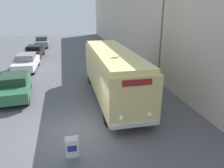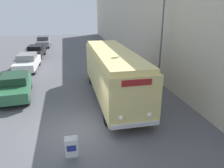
% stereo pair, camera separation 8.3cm
% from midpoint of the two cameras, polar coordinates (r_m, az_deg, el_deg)
% --- Properties ---
extents(ground_plane, '(80.00, 80.00, 0.00)m').
position_cam_midpoint_polar(ground_plane, '(11.23, -9.02, -12.21)').
color(ground_plane, '#56565B').
extents(building_wall_right, '(0.30, 60.00, 7.29)m').
position_cam_midpoint_polar(building_wall_right, '(21.07, 8.68, 13.35)').
color(building_wall_right, beige).
rests_on(building_wall_right, ground_plane).
extents(vintage_bus, '(2.51, 9.69, 3.21)m').
position_cam_midpoint_polar(vintage_bus, '(14.30, 0.11, 3.16)').
color(vintage_bus, black).
rests_on(vintage_bus, ground_plane).
extents(sign_board, '(0.53, 0.34, 0.91)m').
position_cam_midpoint_polar(sign_board, '(9.40, -10.64, -16.13)').
color(sign_board, gray).
rests_on(sign_board, ground_plane).
extents(streetlamp, '(0.36, 0.36, 7.19)m').
position_cam_midpoint_polar(streetlamp, '(15.95, 12.75, 14.55)').
color(streetlamp, '#595E60').
rests_on(streetlamp, ground_plane).
extents(parked_car_near, '(2.25, 4.61, 1.59)m').
position_cam_midpoint_polar(parked_car_near, '(16.06, -24.21, -0.53)').
color(parked_car_near, black).
rests_on(parked_car_near, ground_plane).
extents(parked_car_mid, '(2.07, 4.80, 1.57)m').
position_cam_midpoint_polar(parked_car_mid, '(22.79, -21.54, 5.38)').
color(parked_car_mid, black).
rests_on(parked_car_mid, ground_plane).
extents(parked_car_far, '(2.19, 4.46, 1.41)m').
position_cam_midpoint_polar(parked_car_far, '(28.38, -19.64, 8.09)').
color(parked_car_far, black).
rests_on(parked_car_far, ground_plane).
extents(parked_car_distant, '(1.89, 4.59, 1.59)m').
position_cam_midpoint_polar(parked_car_distant, '(35.44, -17.85, 10.50)').
color(parked_car_distant, black).
rests_on(parked_car_distant, ground_plane).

